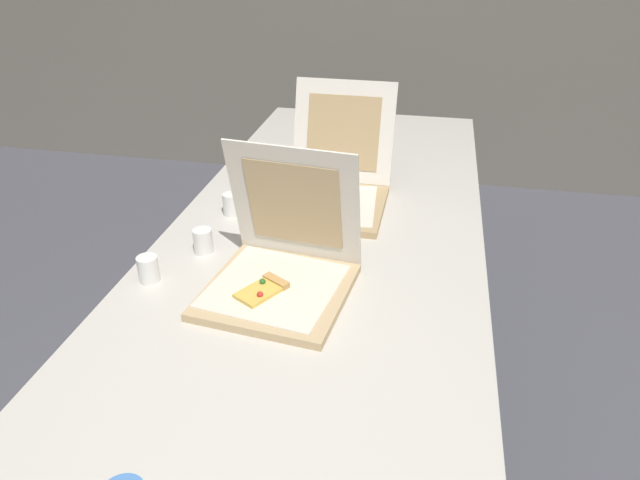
{
  "coord_description": "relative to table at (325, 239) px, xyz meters",
  "views": [
    {
      "loc": [
        0.3,
        -0.89,
        1.59
      ],
      "look_at": [
        0.02,
        0.49,
        0.8
      ],
      "focal_mm": 32.29,
      "sensor_mm": 36.0,
      "label": 1
    }
  ],
  "objects": [
    {
      "name": "pizza_box_front",
      "position": [
        -0.05,
        -0.35,
        0.09
      ],
      "size": [
        0.39,
        0.4,
        0.37
      ],
      "rotation": [
        0.0,
        0.0,
        -0.12
      ],
      "color": "tan",
      "rests_on": "table"
    },
    {
      "name": "cup_white_mid",
      "position": [
        -0.32,
        0.03,
        0.08
      ],
      "size": [
        0.06,
        0.06,
        0.07
      ],
      "primitive_type": "cylinder",
      "color": "white",
      "rests_on": "table"
    },
    {
      "name": "pizza_box_middle",
      "position": [
        -0.01,
        0.18,
        0.09
      ],
      "size": [
        0.36,
        0.46,
        0.36
      ],
      "rotation": [
        0.0,
        0.0,
        -0.01
      ],
      "color": "tan",
      "rests_on": "table"
    },
    {
      "name": "cup_white_near_left",
      "position": [
        -0.4,
        -0.38,
        0.08
      ],
      "size": [
        0.06,
        0.06,
        0.07
      ],
      "primitive_type": "cylinder",
      "color": "white",
      "rests_on": "table"
    },
    {
      "name": "cup_white_near_center",
      "position": [
        -0.32,
        -0.21,
        0.08
      ],
      "size": [
        0.06,
        0.06,
        0.07
      ],
      "primitive_type": "cylinder",
      "color": "white",
      "rests_on": "table"
    },
    {
      "name": "table",
      "position": [
        0.0,
        0.0,
        0.0
      ],
      "size": [
        0.97,
        2.44,
        0.74
      ],
      "color": "beige",
      "rests_on": "ground"
    },
    {
      "name": "cup_white_far",
      "position": [
        -0.26,
        0.32,
        0.08
      ],
      "size": [
        0.06,
        0.06,
        0.07
      ],
      "primitive_type": "cylinder",
      "color": "white",
      "rests_on": "table"
    }
  ]
}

